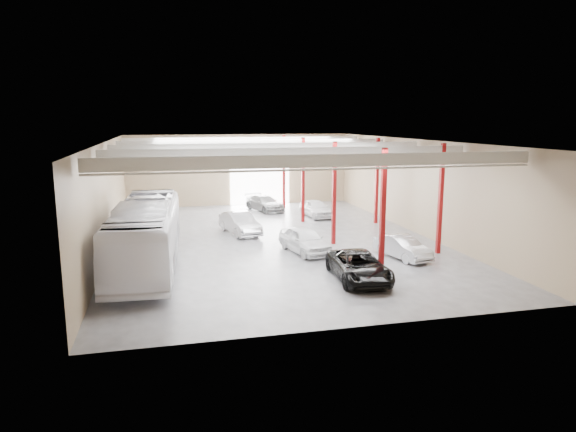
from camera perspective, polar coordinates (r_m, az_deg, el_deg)
name	(u,v)px	position (r m, az deg, el deg)	size (l,w,h in m)	color
depot_shell	(273,170)	(36.15, -1.63, 5.18)	(22.12, 32.12, 7.06)	#4D4D52
coach_bus	(146,235)	(30.54, -15.48, -2.00)	(3.25, 13.90, 3.87)	white
black_sedan	(359,266)	(27.60, 7.89, -5.56)	(2.53, 5.48, 1.52)	black
car_row_a	(305,240)	(32.98, 1.88, -2.68)	(1.93, 4.80, 1.63)	white
car_row_b	(240,223)	(38.46, -5.37, -0.81)	(1.70, 4.89, 1.61)	#B7B7BC
car_row_c	(265,203)	(48.21, -2.62, 1.44)	(2.00, 4.93, 1.43)	gray
car_right_near	(402,247)	(32.41, 12.60, -3.39)	(1.48, 4.25, 1.40)	#B4B4B9
car_right_far	(316,208)	(45.14, 3.11, 0.86)	(1.77, 4.41, 1.50)	white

